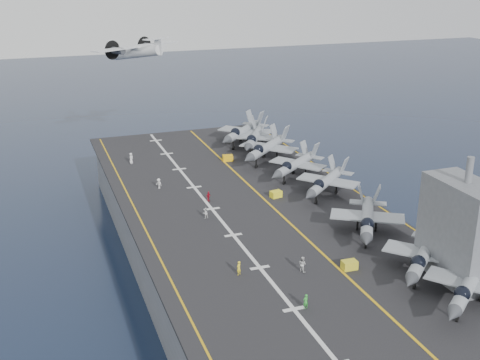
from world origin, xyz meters
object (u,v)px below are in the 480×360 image
object	(u,v)px
fighter_jet_0	(469,284)
tow_cart_a	(349,265)
transport_plane	(137,53)
island_superstructure	(463,219)

from	to	relation	value
fighter_jet_0	tow_cart_a	distance (m)	14.11
tow_cart_a	transport_plane	distance (m)	80.02
tow_cart_a	island_superstructure	bearing A→B (deg)	-29.14
island_superstructure	tow_cart_a	size ratio (longest dim) A/B	7.99
transport_plane	tow_cart_a	bearing A→B (deg)	-82.11
island_superstructure	fighter_jet_0	size ratio (longest dim) A/B	0.88
tow_cart_a	transport_plane	size ratio (longest dim) A/B	0.07
island_superstructure	transport_plane	xyz separation A→B (m)	(-21.59, 83.68, 9.13)
tow_cart_a	transport_plane	bearing A→B (deg)	97.89
fighter_jet_0	tow_cart_a	size ratio (longest dim) A/B	9.09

